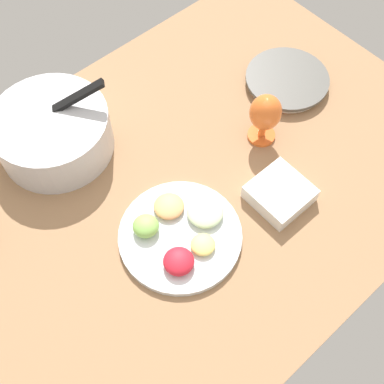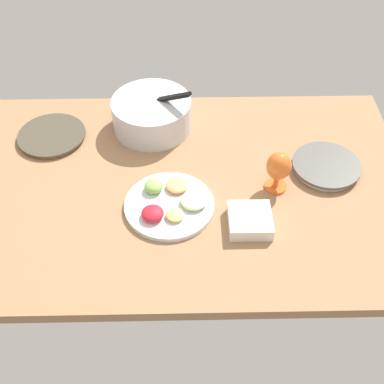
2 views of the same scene
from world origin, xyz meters
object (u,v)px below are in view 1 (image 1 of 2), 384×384
hurricane_glass_orange (265,114)px  square_bowl_white (280,193)px  fruit_platter (180,233)px  mixing_bowl (53,131)px  dinner_plate_right (287,80)px

hurricane_glass_orange → square_bowl_white: (-10.92, -17.20, -7.02)cm
fruit_platter → square_bowl_white: bearing=-18.1°
fruit_platter → hurricane_glass_orange: size_ratio=1.95×
mixing_bowl → hurricane_glass_orange: bearing=-37.9°
fruit_platter → hurricane_glass_orange: 39.13cm
square_bowl_white → fruit_platter: bearing=161.9°
hurricane_glass_orange → dinner_plate_right: bearing=24.0°
mixing_bowl → dinner_plate_right: bearing=-22.0°
fruit_platter → square_bowl_white: size_ratio=2.18×
mixing_bowl → hurricane_glass_orange: mixing_bowl is taller
dinner_plate_right → hurricane_glass_orange: 23.00cm
dinner_plate_right → fruit_platter: size_ratio=0.81×
dinner_plate_right → hurricane_glass_orange: size_ratio=1.57×
hurricane_glass_orange → fruit_platter: bearing=-167.1°
mixing_bowl → square_bowl_white: size_ratio=2.22×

